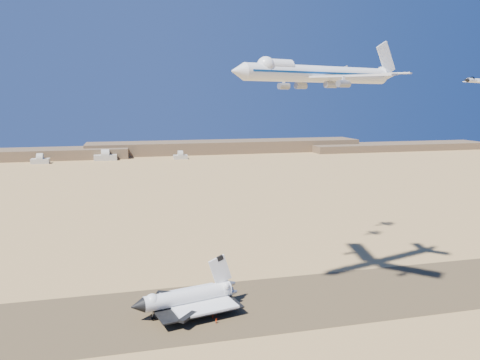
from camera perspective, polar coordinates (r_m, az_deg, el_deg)
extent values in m
plane|color=tan|center=(189.57, -2.16, -15.35)|extent=(1200.00, 1200.00, 0.00)
cube|color=brown|center=(189.56, -2.16, -15.34)|extent=(600.00, 50.00, 0.06)
cube|color=brown|center=(728.39, -1.62, 4.09)|extent=(420.00, 60.00, 18.00)
cube|color=brown|center=(809.01, 18.67, 3.90)|extent=(300.00, 60.00, 11.00)
cube|color=#B0AA9C|center=(651.40, -23.16, 2.13)|extent=(22.00, 14.00, 6.50)
cube|color=#B0AA9C|center=(658.16, -16.07, 2.65)|extent=(30.00, 15.00, 7.50)
cube|color=#B0AA9C|center=(652.15, -7.28, 2.80)|extent=(19.00, 12.50, 5.50)
cylinder|color=white|center=(185.03, -6.43, -13.90)|extent=(34.36, 13.35, 5.93)
cone|color=black|center=(179.91, -12.38, -14.79)|extent=(5.90, 6.56, 5.63)
sphere|color=white|center=(180.83, -10.65, -14.30)|extent=(5.51, 5.51, 5.51)
cube|color=white|center=(187.38, -5.16, -14.38)|extent=(28.39, 29.98, 0.95)
cube|color=black|center=(186.88, -5.78, -14.62)|extent=(36.65, 31.87, 0.53)
cube|color=white|center=(186.74, -2.44, -10.88)|extent=(9.74, 2.92, 12.20)
cylinder|color=gray|center=(183.13, -10.60, -15.88)|extent=(0.38, 0.38, 3.39)
cylinder|color=black|center=(183.61, -10.58, -16.19)|extent=(1.24, 0.72, 1.17)
cylinder|color=gray|center=(184.57, -3.88, -15.51)|extent=(0.38, 0.38, 3.39)
cylinder|color=black|center=(185.05, -3.88, -15.82)|extent=(1.24, 0.72, 1.17)
cylinder|color=gray|center=(193.50, -5.15, -14.29)|extent=(0.38, 0.38, 3.39)
cylinder|color=black|center=(193.95, -5.14, -14.59)|extent=(1.24, 0.72, 1.17)
cylinder|color=white|center=(186.12, 9.66, 12.61)|extent=(66.19, 25.09, 6.32)
cone|color=white|center=(165.39, -0.22, 13.12)|extent=(6.53, 7.46, 6.32)
sphere|color=white|center=(171.52, 3.16, 13.74)|extent=(6.52, 6.52, 6.52)
cube|color=white|center=(175.59, 13.54, 12.27)|extent=(27.09, 27.37, 0.69)
cube|color=white|center=(199.63, 7.12, 12.12)|extent=(14.63, 30.80, 0.69)
cube|color=white|center=(206.40, 18.61, 12.22)|extent=(11.62, 11.42, 0.49)
cube|color=white|center=(215.09, 15.98, 12.23)|extent=(7.82, 11.83, 0.49)
cube|color=white|center=(211.12, 17.36, 13.97)|extent=(10.99, 3.85, 14.12)
cylinder|color=gray|center=(177.91, 11.00, 11.37)|extent=(5.46, 3.86, 2.57)
cylinder|color=gray|center=(169.98, 12.50, 11.40)|extent=(5.46, 3.86, 2.57)
cylinder|color=gray|center=(191.63, 7.42, 11.33)|extent=(5.46, 3.86, 2.57)
cylinder|color=gray|center=(197.58, 5.35, 11.32)|extent=(5.46, 3.86, 2.57)
imported|color=#F23E0E|center=(181.44, -3.32, -16.23)|extent=(0.51, 0.71, 1.82)
imported|color=#F23E0E|center=(177.91, -2.91, -16.76)|extent=(0.75, 1.02, 1.88)
imported|color=#F23E0E|center=(183.28, -2.91, -15.95)|extent=(1.17, 0.84, 1.80)
cylinder|color=white|center=(161.17, 26.87, 10.75)|extent=(10.90, 6.20, 1.34)
cone|color=black|center=(154.91, 25.83, 10.92)|extent=(2.78, 2.20, 1.24)
sphere|color=black|center=(158.57, 26.46, 10.99)|extent=(1.34, 1.34, 1.34)
cube|color=white|center=(162.04, 27.00, 10.67)|extent=(6.34, 8.34, 0.24)
cylinder|color=white|center=(234.87, 9.59, 12.83)|extent=(11.93, 5.21, 1.41)
cone|color=black|center=(230.08, 8.21, 12.93)|extent=(2.91, 2.08, 1.31)
sphere|color=black|center=(232.89, 9.02, 12.99)|extent=(1.41, 1.41, 1.41)
cube|color=white|center=(235.53, 9.77, 12.76)|extent=(5.93, 8.78, 0.25)
cube|color=white|center=(238.26, 10.51, 12.75)|extent=(3.72, 5.49, 0.20)
cube|color=white|center=(238.48, 10.56, 13.09)|extent=(2.98, 1.21, 3.42)
cylinder|color=white|center=(257.76, 11.83, 12.81)|extent=(13.12, 4.89, 1.54)
cone|color=black|center=(252.71, 10.43, 12.92)|extent=(3.12, 2.12, 1.43)
sphere|color=black|center=(255.67, 11.26, 12.98)|extent=(1.54, 1.54, 1.54)
cube|color=white|center=(258.46, 12.02, 12.74)|extent=(5.98, 9.47, 0.27)
cube|color=white|center=(261.35, 12.76, 12.73)|extent=(3.75, 5.92, 0.22)
cube|color=white|center=(261.59, 12.81, 13.06)|extent=(3.28, 1.12, 3.71)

